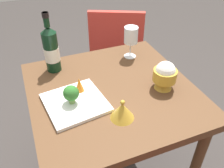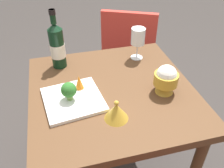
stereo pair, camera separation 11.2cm
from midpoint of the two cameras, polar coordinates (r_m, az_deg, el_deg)
dining_table at (r=1.21m, az=2.67°, el=-5.20°), size 0.77×0.77×0.74m
chair_by_wall at (r=1.93m, az=5.73°, el=8.41°), size 0.53×0.53×0.85m
wine_bottle at (r=1.27m, az=-10.40°, el=8.83°), size 0.08×0.08×0.31m
wine_glass at (r=1.33m, az=8.64°, el=10.85°), size 0.08×0.08×0.18m
rice_bowl at (r=1.12m, az=15.48°, el=1.08°), size 0.11×0.11×0.14m
rice_bowl_lid at (r=0.97m, az=4.37°, el=-6.63°), size 0.10×0.10×0.09m
serving_plate at (r=1.08m, az=-6.25°, el=-3.79°), size 0.28×0.28×0.02m
broccoli_floret at (r=1.04m, az=-7.18°, el=-1.59°), size 0.07×0.07×0.09m
carrot_garnish_left at (r=1.10m, az=-4.91°, el=0.33°), size 0.04×0.04×0.07m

